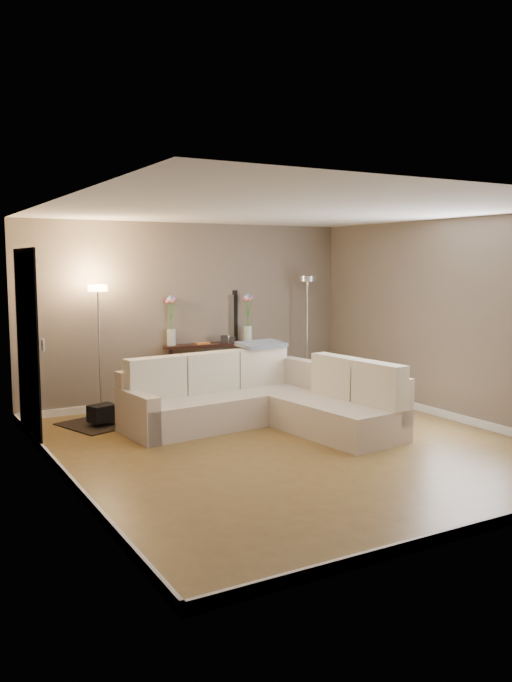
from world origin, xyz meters
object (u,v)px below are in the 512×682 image
sectional_sofa (262,400)px  floor_lamp_lit (99,325)px  console_table (205,369)px  floor_lamp_unlit (307,311)px

sectional_sofa → floor_lamp_lit: size_ratio=1.60×
console_table → floor_lamp_unlit: 1.85m
sectional_sofa → console_table: 1.72m
sectional_sofa → floor_lamp_unlit: (1.66, 1.48, 0.96)m
sectional_sofa → floor_lamp_unlit: size_ratio=1.52×
floor_lamp_lit → floor_lamp_unlit: size_ratio=0.95×
console_table → floor_lamp_lit: floor_lamp_lit is taller
console_table → floor_lamp_unlit: size_ratio=0.78×
sectional_sofa → floor_lamp_unlit: 2.42m
console_table → floor_lamp_lit: 1.80m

